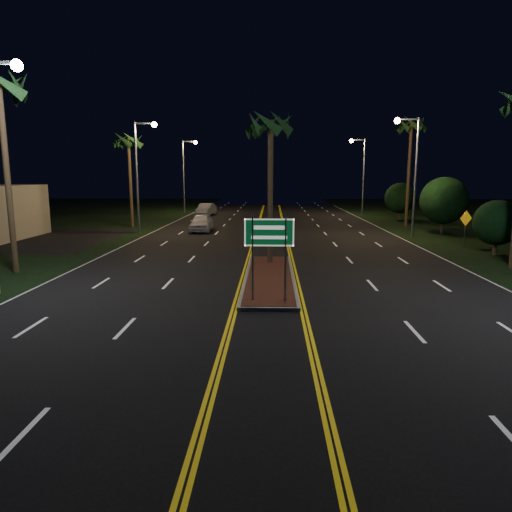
{
  "coord_description": "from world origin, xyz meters",
  "views": [
    {
      "loc": [
        0.1,
        -13.55,
        4.73
      ],
      "look_at": [
        -0.46,
        2.42,
        1.9
      ],
      "focal_mm": 32.0,
      "sensor_mm": 36.0,
      "label": 1
    }
  ],
  "objects_px": {
    "palm_left_far": "(128,141)",
    "car_far": "(206,208)",
    "highway_sign": "(269,241)",
    "shrub_near": "(497,223)",
    "palm_median": "(271,125)",
    "warning_sign": "(466,223)",
    "shrub_far": "(400,198)",
    "streetlight_right_far": "(361,167)",
    "median_island": "(269,277)",
    "car_near": "(201,221)",
    "palm_right_far": "(411,126)",
    "streetlight_left_mid": "(141,164)",
    "streetlight_right_mid": "(411,163)",
    "streetlight_left_far": "(186,168)",
    "shrub_mid": "(444,201)"
  },
  "relations": [
    {
      "from": "median_island",
      "to": "palm_median",
      "type": "bearing_deg",
      "value": 90.0
    },
    {
      "from": "shrub_near",
      "to": "warning_sign",
      "type": "relative_size",
      "value": 1.36
    },
    {
      "from": "median_island",
      "to": "highway_sign",
      "type": "height_order",
      "value": "highway_sign"
    },
    {
      "from": "highway_sign",
      "to": "palm_left_far",
      "type": "bearing_deg",
      "value": 116.92
    },
    {
      "from": "median_island",
      "to": "shrub_near",
      "type": "bearing_deg",
      "value": 27.41
    },
    {
      "from": "median_island",
      "to": "car_far",
      "type": "bearing_deg",
      "value": 102.97
    },
    {
      "from": "streetlight_left_mid",
      "to": "car_far",
      "type": "distance_m",
      "value": 17.8
    },
    {
      "from": "highway_sign",
      "to": "streetlight_left_far",
      "type": "xyz_separation_m",
      "value": [
        -10.61,
        41.2,
        3.25
      ]
    },
    {
      "from": "palm_median",
      "to": "warning_sign",
      "type": "height_order",
      "value": "palm_median"
    },
    {
      "from": "car_far",
      "to": "palm_left_far",
      "type": "bearing_deg",
      "value": -103.93
    },
    {
      "from": "streetlight_right_mid",
      "to": "warning_sign",
      "type": "height_order",
      "value": "streetlight_right_mid"
    },
    {
      "from": "highway_sign",
      "to": "shrub_far",
      "type": "xyz_separation_m",
      "value": [
        13.8,
        33.2,
        -0.07
      ]
    },
    {
      "from": "median_island",
      "to": "shrub_mid",
      "type": "relative_size",
      "value": 2.22
    },
    {
      "from": "warning_sign",
      "to": "palm_right_far",
      "type": "bearing_deg",
      "value": 66.32
    },
    {
      "from": "streetlight_left_far",
      "to": "palm_right_far",
      "type": "xyz_separation_m",
      "value": [
        23.41,
        -14.0,
        3.49
      ]
    },
    {
      "from": "shrub_near",
      "to": "car_far",
      "type": "relative_size",
      "value": 0.66
    },
    {
      "from": "streetlight_left_far",
      "to": "streetlight_right_far",
      "type": "relative_size",
      "value": 1.0
    },
    {
      "from": "car_near",
      "to": "palm_left_far",
      "type": "bearing_deg",
      "value": 157.79
    },
    {
      "from": "streetlight_left_mid",
      "to": "palm_median",
      "type": "bearing_deg",
      "value": -51.83
    },
    {
      "from": "highway_sign",
      "to": "shrub_mid",
      "type": "relative_size",
      "value": 0.69
    },
    {
      "from": "shrub_mid",
      "to": "car_near",
      "type": "relative_size",
      "value": 0.9
    },
    {
      "from": "streetlight_right_mid",
      "to": "palm_right_far",
      "type": "bearing_deg",
      "value": 74.71
    },
    {
      "from": "streetlight_left_mid",
      "to": "streetlight_right_mid",
      "type": "bearing_deg",
      "value": -5.38
    },
    {
      "from": "palm_median",
      "to": "car_far",
      "type": "distance_m",
      "value": 32.04
    },
    {
      "from": "car_far",
      "to": "streetlight_right_far",
      "type": "bearing_deg",
      "value": 10.65
    },
    {
      "from": "palm_median",
      "to": "streetlight_left_far",
      "type": "bearing_deg",
      "value": 107.58
    },
    {
      "from": "highway_sign",
      "to": "palm_median",
      "type": "bearing_deg",
      "value": 90.0
    },
    {
      "from": "highway_sign",
      "to": "car_far",
      "type": "height_order",
      "value": "highway_sign"
    },
    {
      "from": "palm_median",
      "to": "shrub_mid",
      "type": "xyz_separation_m",
      "value": [
        14.0,
        13.5,
        -4.55
      ]
    },
    {
      "from": "highway_sign",
      "to": "streetlight_right_far",
      "type": "height_order",
      "value": "streetlight_right_far"
    },
    {
      "from": "streetlight_right_far",
      "to": "palm_right_far",
      "type": "height_order",
      "value": "palm_right_far"
    },
    {
      "from": "shrub_far",
      "to": "streetlight_right_far",
      "type": "bearing_deg",
      "value": 117.98
    },
    {
      "from": "warning_sign",
      "to": "shrub_mid",
      "type": "bearing_deg",
      "value": 57.09
    },
    {
      "from": "car_far",
      "to": "highway_sign",
      "type": "bearing_deg",
      "value": -71.19
    },
    {
      "from": "streetlight_left_mid",
      "to": "streetlight_right_mid",
      "type": "distance_m",
      "value": 21.32
    },
    {
      "from": "streetlight_left_far",
      "to": "shrub_mid",
      "type": "xyz_separation_m",
      "value": [
        24.61,
        -20.0,
        -2.93
      ]
    },
    {
      "from": "palm_left_far",
      "to": "car_far",
      "type": "distance_m",
      "value": 15.47
    },
    {
      "from": "median_island",
      "to": "streetlight_right_far",
      "type": "bearing_deg",
      "value": 73.13
    },
    {
      "from": "streetlight_left_far",
      "to": "shrub_near",
      "type": "relative_size",
      "value": 2.73
    },
    {
      "from": "car_near",
      "to": "shrub_far",
      "type": "bearing_deg",
      "value": 28.89
    },
    {
      "from": "highway_sign",
      "to": "shrub_far",
      "type": "height_order",
      "value": "shrub_far"
    },
    {
      "from": "palm_right_far",
      "to": "shrub_far",
      "type": "xyz_separation_m",
      "value": [
        1.0,
        6.0,
        -6.81
      ]
    },
    {
      "from": "highway_sign",
      "to": "car_far",
      "type": "relative_size",
      "value": 0.64
    },
    {
      "from": "palm_right_far",
      "to": "car_far",
      "type": "bearing_deg",
      "value": 152.12
    },
    {
      "from": "shrub_mid",
      "to": "highway_sign",
      "type": "bearing_deg",
      "value": -123.44
    },
    {
      "from": "streetlight_right_far",
      "to": "palm_left_far",
      "type": "bearing_deg",
      "value": -149.12
    },
    {
      "from": "warning_sign",
      "to": "streetlight_left_far",
      "type": "bearing_deg",
      "value": 106.79
    },
    {
      "from": "palm_median",
      "to": "palm_right_far",
      "type": "distance_m",
      "value": 23.4
    },
    {
      "from": "highway_sign",
      "to": "palm_median",
      "type": "xyz_separation_m",
      "value": [
        0.0,
        7.7,
        4.87
      ]
    },
    {
      "from": "palm_left_far",
      "to": "warning_sign",
      "type": "xyz_separation_m",
      "value": [
        25.8,
        -10.82,
        -6.17
      ]
    }
  ]
}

